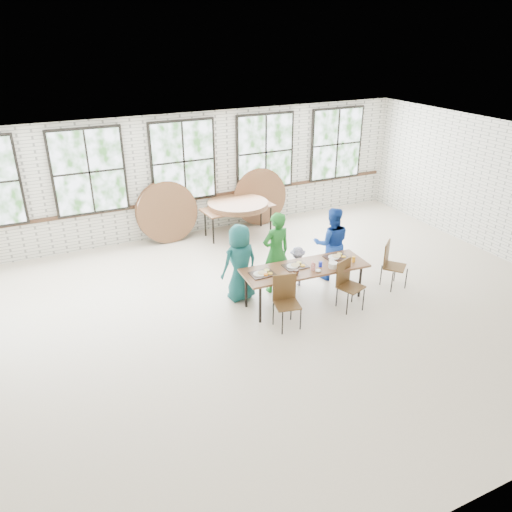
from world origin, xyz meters
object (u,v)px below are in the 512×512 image
at_px(chair_near_left, 286,297).
at_px(dining_table, 305,269).
at_px(chair_near_right, 347,280).
at_px(storage_table, 238,209).

bearing_deg(chair_near_left, dining_table, 49.81).
distance_m(dining_table, chair_near_left, 0.90).
bearing_deg(chair_near_right, chair_near_left, 161.75).
bearing_deg(dining_table, chair_near_right, -35.72).
relative_size(dining_table, chair_near_right, 2.57).
bearing_deg(storage_table, dining_table, -98.33).
xyz_separation_m(dining_table, storage_table, (0.23, 3.65, -0.00)).
height_order(dining_table, storage_table, same).
distance_m(dining_table, chair_near_right, 0.80).
relative_size(dining_table, storage_table, 1.32).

